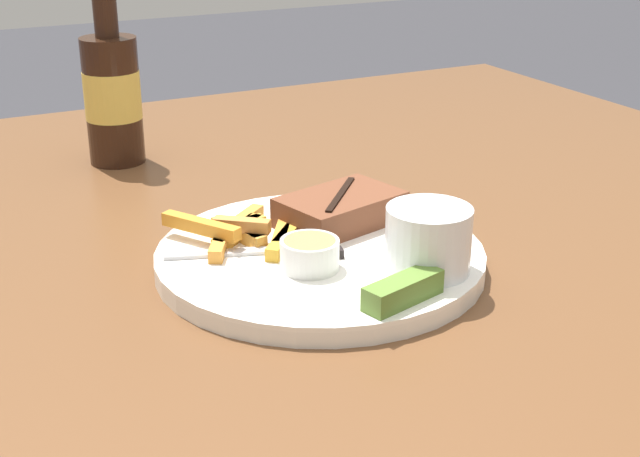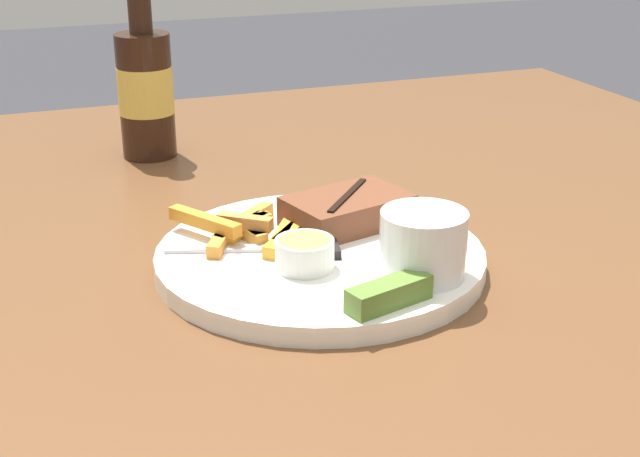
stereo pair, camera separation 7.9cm
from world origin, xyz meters
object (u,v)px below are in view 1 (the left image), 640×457
(beer_bottle, at_px, (112,92))
(dipping_sauce_cup, at_px, (310,253))
(dinner_plate, at_px, (320,258))
(coleslaw_cup, at_px, (428,236))
(knife_utensil, at_px, (319,231))
(steak_portion, at_px, (340,209))
(pickle_spear, at_px, (403,290))
(fork_utensil, at_px, (233,252))

(beer_bottle, bearing_deg, dipping_sauce_cup, -82.80)
(dinner_plate, bearing_deg, coleslaw_cup, -53.22)
(knife_utensil, relative_size, beer_bottle, 0.67)
(steak_portion, bearing_deg, knife_utensil, -155.61)
(steak_portion, bearing_deg, pickle_spear, -101.47)
(knife_utensil, height_order, beer_bottle, beer_bottle)
(coleslaw_cup, bearing_deg, knife_utensil, 111.40)
(dinner_plate, xyz_separation_m, steak_portion, (0.05, 0.05, 0.02))
(pickle_spear, xyz_separation_m, knife_utensil, (0.00, 0.16, -0.01))
(dinner_plate, height_order, fork_utensil, fork_utensil)
(coleslaw_cup, bearing_deg, fork_utensil, 141.79)
(steak_portion, xyz_separation_m, beer_bottle, (-0.13, 0.34, 0.05))
(steak_portion, height_order, beer_bottle, beer_bottle)
(dipping_sauce_cup, bearing_deg, beer_bottle, 97.20)
(dinner_plate, bearing_deg, fork_utensil, 161.56)
(fork_utensil, bearing_deg, beer_bottle, 109.44)
(steak_portion, relative_size, pickle_spear, 1.68)
(steak_portion, bearing_deg, dinner_plate, -134.22)
(dinner_plate, bearing_deg, knife_utensil, 64.61)
(dinner_plate, height_order, dipping_sauce_cup, dipping_sauce_cup)
(dinner_plate, height_order, beer_bottle, beer_bottle)
(pickle_spear, bearing_deg, knife_utensil, 88.32)
(steak_portion, distance_m, beer_bottle, 0.37)
(coleslaw_cup, xyz_separation_m, beer_bottle, (-0.14, 0.47, 0.04))
(dipping_sauce_cup, xyz_separation_m, beer_bottle, (-0.05, 0.42, 0.05))
(steak_portion, bearing_deg, beer_bottle, 110.05)
(steak_portion, distance_m, pickle_spear, 0.17)
(pickle_spear, distance_m, beer_bottle, 0.52)
(coleslaw_cup, bearing_deg, dinner_plate, 126.78)
(steak_portion, bearing_deg, fork_utensil, -169.44)
(knife_utensil, bearing_deg, dipping_sauce_cup, 160.17)
(pickle_spear, height_order, beer_bottle, beer_bottle)
(steak_portion, xyz_separation_m, knife_utensil, (-0.03, -0.01, -0.01))
(dipping_sauce_cup, bearing_deg, pickle_spear, -67.07)
(dinner_plate, xyz_separation_m, fork_utensil, (-0.07, 0.02, 0.01))
(fork_utensil, distance_m, beer_bottle, 0.37)
(steak_portion, height_order, dipping_sauce_cup, steak_portion)
(dipping_sauce_cup, distance_m, pickle_spear, 0.10)
(dinner_plate, bearing_deg, steak_portion, 45.78)
(dinner_plate, distance_m, pickle_spear, 0.12)
(pickle_spear, height_order, fork_utensil, pickle_spear)
(coleslaw_cup, height_order, pickle_spear, coleslaw_cup)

